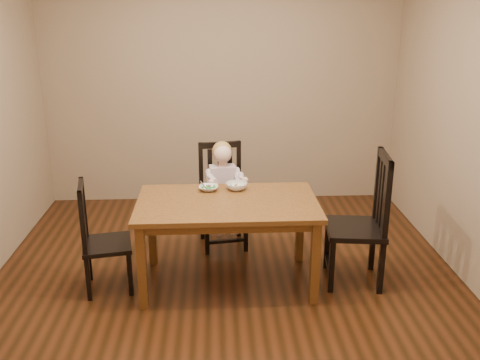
{
  "coord_description": "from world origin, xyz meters",
  "views": [
    {
      "loc": [
        -0.08,
        -4.04,
        2.26
      ],
      "look_at": [
        0.12,
        0.25,
        0.81
      ],
      "focal_mm": 40.0,
      "sensor_mm": 36.0,
      "label": 1
    }
  ],
  "objects_px": {
    "chair_right": "(362,222)",
    "bowl_peas": "(209,188)",
    "bowl_veg": "(237,186)",
    "dining_table": "(227,211)",
    "toddler": "(223,185)",
    "chair_left": "(101,239)",
    "chair_child": "(222,197)"
  },
  "relations": [
    {
      "from": "chair_right",
      "to": "toddler",
      "type": "relative_size",
      "value": 2.03
    },
    {
      "from": "chair_right",
      "to": "bowl_peas",
      "type": "height_order",
      "value": "chair_right"
    },
    {
      "from": "bowl_peas",
      "to": "chair_left",
      "type": "bearing_deg",
      "value": -159.89
    },
    {
      "from": "bowl_veg",
      "to": "chair_right",
      "type": "bearing_deg",
      "value": -16.57
    },
    {
      "from": "dining_table",
      "to": "chair_left",
      "type": "xyz_separation_m",
      "value": [
        -1.02,
        -0.05,
        -0.2
      ]
    },
    {
      "from": "dining_table",
      "to": "bowl_peas",
      "type": "relative_size",
      "value": 8.97
    },
    {
      "from": "bowl_peas",
      "to": "bowl_veg",
      "type": "height_order",
      "value": "bowl_veg"
    },
    {
      "from": "dining_table",
      "to": "bowl_peas",
      "type": "xyz_separation_m",
      "value": [
        -0.15,
        0.26,
        0.1
      ]
    },
    {
      "from": "toddler",
      "to": "chair_child",
      "type": "bearing_deg",
      "value": -90.0
    },
    {
      "from": "chair_child",
      "to": "chair_right",
      "type": "distance_m",
      "value": 1.39
    },
    {
      "from": "chair_right",
      "to": "bowl_veg",
      "type": "relative_size",
      "value": 6.09
    },
    {
      "from": "chair_right",
      "to": "bowl_peas",
      "type": "bearing_deg",
      "value": 83.41
    },
    {
      "from": "chair_child",
      "to": "chair_right",
      "type": "bearing_deg",
      "value": 136.59
    },
    {
      "from": "dining_table",
      "to": "bowl_veg",
      "type": "relative_size",
      "value": 7.97
    },
    {
      "from": "chair_child",
      "to": "bowl_veg",
      "type": "height_order",
      "value": "chair_child"
    },
    {
      "from": "chair_left",
      "to": "toddler",
      "type": "distance_m",
      "value": 1.28
    },
    {
      "from": "chair_left",
      "to": "toddler",
      "type": "xyz_separation_m",
      "value": [
        1.0,
        0.78,
        0.18
      ]
    },
    {
      "from": "chair_right",
      "to": "bowl_peas",
      "type": "distance_m",
      "value": 1.31
    },
    {
      "from": "dining_table",
      "to": "chair_right",
      "type": "distance_m",
      "value": 1.11
    },
    {
      "from": "bowl_veg",
      "to": "dining_table",
      "type": "bearing_deg",
      "value": -107.2
    },
    {
      "from": "chair_child",
      "to": "toddler",
      "type": "bearing_deg",
      "value": 90.0
    },
    {
      "from": "chair_left",
      "to": "toddler",
      "type": "relative_size",
      "value": 1.67
    },
    {
      "from": "dining_table",
      "to": "toddler",
      "type": "height_order",
      "value": "toddler"
    },
    {
      "from": "toddler",
      "to": "bowl_veg",
      "type": "relative_size",
      "value": 3.0
    },
    {
      "from": "chair_child",
      "to": "bowl_peas",
      "type": "relative_size",
      "value": 6.07
    },
    {
      "from": "dining_table",
      "to": "toddler",
      "type": "relative_size",
      "value": 2.66
    },
    {
      "from": "chair_left",
      "to": "chair_right",
      "type": "xyz_separation_m",
      "value": [
        2.13,
        0.03,
        0.1
      ]
    },
    {
      "from": "bowl_veg",
      "to": "bowl_peas",
      "type": "bearing_deg",
      "value": -176.97
    },
    {
      "from": "dining_table",
      "to": "chair_left",
      "type": "bearing_deg",
      "value": -176.96
    },
    {
      "from": "chair_left",
      "to": "bowl_peas",
      "type": "xyz_separation_m",
      "value": [
        0.87,
        0.32,
        0.31
      ]
    },
    {
      "from": "chair_right",
      "to": "bowl_veg",
      "type": "xyz_separation_m",
      "value": [
        -1.02,
        0.3,
        0.22
      ]
    },
    {
      "from": "chair_right",
      "to": "bowl_veg",
      "type": "distance_m",
      "value": 1.09
    }
  ]
}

